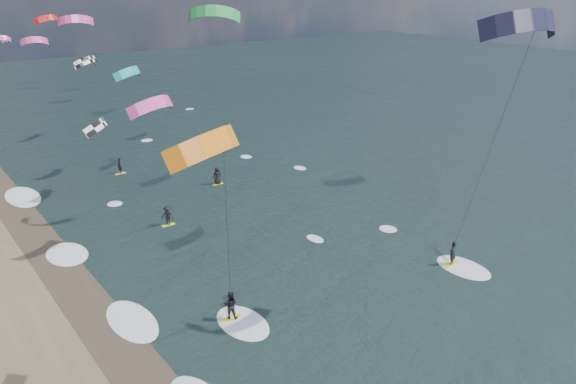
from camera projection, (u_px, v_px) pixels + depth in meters
wet_sand_strip at (141, 376)px, 28.95m from camera, size 3.00×240.00×0.00m
kitesurfer_near_a at (519, 82)px, 29.34m from camera, size 7.94×8.80×18.21m
kitesurfer_near_b at (229, 208)px, 25.81m from camera, size 7.22×8.83×14.21m
far_kitesurfers at (177, 190)px, 51.09m from camera, size 9.27×15.48×1.77m
bg_kite_field at (81, 48)px, 60.16m from camera, size 10.62×68.09×11.19m
shoreline_surf at (128, 325)px, 33.15m from camera, size 2.40×79.40×0.11m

